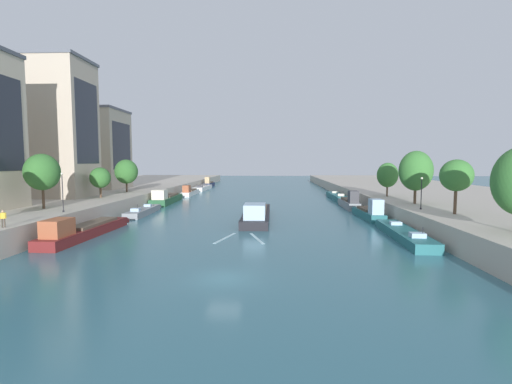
{
  "coord_description": "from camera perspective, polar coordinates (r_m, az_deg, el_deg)",
  "views": [
    {
      "loc": [
        3.63,
        -26.46,
        8.72
      ],
      "look_at": [
        0.0,
        52.04,
        2.18
      ],
      "focal_mm": 25.57,
      "sensor_mm": 36.0,
      "label": 1
    }
  ],
  "objects": [
    {
      "name": "moored_boat_right_near",
      "position": [
        70.8,
        14.39,
        -1.62
      ],
      "size": [
        2.25,
        11.13,
        3.51
      ],
      "color": "gray",
      "rests_on": "ground"
    },
    {
      "name": "tree_right_end_of_row",
      "position": [
        48.45,
        28.85,
        2.26
      ],
      "size": [
        3.65,
        3.65,
        6.4
      ],
      "color": "brown",
      "rests_on": "quay_right"
    },
    {
      "name": "barge_midriver",
      "position": [
        54.78,
        0.09,
        -3.43
      ],
      "size": [
        3.87,
        20.68,
        3.09
      ],
      "color": "black",
      "rests_on": "ground"
    },
    {
      "name": "wake_behind_barge",
      "position": [
        41.94,
        -2.38,
        -7.23
      ],
      "size": [
        5.6,
        5.88,
        0.03
      ],
      "color": "#A5D1DB",
      "rests_on": "ground"
    },
    {
      "name": "person_on_quay",
      "position": [
        41.39,
        -34.82,
        -3.32
      ],
      "size": [
        0.44,
        0.36,
        1.63
      ],
      "color": "#473D33",
      "rests_on": "quay_left"
    },
    {
      "name": "moored_boat_left_near",
      "position": [
        114.72,
        -8.34,
        0.65
      ],
      "size": [
        3.38,
        16.56,
        2.25
      ],
      "color": "silver",
      "rests_on": "ground"
    },
    {
      "name": "moored_boat_left_midway",
      "position": [
        46.73,
        -25.36,
        -5.38
      ],
      "size": [
        3.38,
        16.79,
        2.88
      ],
      "color": "maroon",
      "rests_on": "ground"
    },
    {
      "name": "moored_boat_right_midway",
      "position": [
        87.54,
        12.56,
        -0.68
      ],
      "size": [
        2.85,
        16.44,
        2.25
      ],
      "color": "#23666B",
      "rests_on": "ground"
    },
    {
      "name": "moored_boat_right_upstream",
      "position": [
        58.28,
        17.29,
        -3.09
      ],
      "size": [
        2.65,
        11.36,
        3.36
      ],
      "color": "#23666B",
      "rests_on": "ground"
    },
    {
      "name": "tree_left_midway",
      "position": [
        67.64,
        -23.19,
        2.05
      ],
      "size": [
        3.43,
        3.43,
        5.16
      ],
      "color": "brown",
      "rests_on": "quay_left"
    },
    {
      "name": "ground_plane",
      "position": [
        28.1,
        -5.04,
        -13.34
      ],
      "size": [
        400.0,
        400.0,
        0.0
      ],
      "primitive_type": "plane",
      "color": "#336675"
    },
    {
      "name": "lamppost_left_bank",
      "position": [
        50.05,
        -28.01,
        0.2
      ],
      "size": [
        0.28,
        0.28,
        4.82
      ],
      "color": "black",
      "rests_on": "quay_left"
    },
    {
      "name": "moored_boat_left_lone",
      "position": [
        63.66,
        -17.22,
        -2.86
      ],
      "size": [
        2.81,
        13.36,
        2.08
      ],
      "color": "gray",
      "rests_on": "ground"
    },
    {
      "name": "moored_boat_left_end",
      "position": [
        129.16,
        -7.34,
        1.31
      ],
      "size": [
        2.28,
        10.66,
        3.49
      ],
      "color": "#1E284C",
      "rests_on": "ground"
    },
    {
      "name": "tree_left_end_of_row",
      "position": [
        54.88,
        -30.46,
        2.7
      ],
      "size": [
        4.38,
        4.38,
        7.17
      ],
      "color": "brown",
      "rests_on": "quay_left"
    },
    {
      "name": "tree_right_midway",
      "position": [
        57.85,
        23.72,
        3.05
      ],
      "size": [
        4.73,
        4.73,
        7.71
      ],
      "color": "brown",
      "rests_on": "quay_right"
    },
    {
      "name": "quay_left",
      "position": [
        92.03,
        -24.64,
        -0.3
      ],
      "size": [
        36.0,
        170.0,
        2.59
      ],
      "primitive_type": "cube",
      "color": "#B7AD9E",
      "rests_on": "ground"
    },
    {
      "name": "building_left_far_end",
      "position": [
        92.03,
        -23.21,
        6.22
      ],
      "size": [
        10.63,
        12.48,
        18.15
      ],
      "color": "beige",
      "rests_on": "quay_left"
    },
    {
      "name": "tree_left_by_lamp",
      "position": [
        78.2,
        -19.63,
        3.02
      ],
      "size": [
        4.55,
        4.55,
        6.57
      ],
      "color": "brown",
      "rests_on": "quay_left"
    },
    {
      "name": "moored_boat_right_downstream",
      "position": [
        45.08,
        22.07,
        -6.05
      ],
      "size": [
        3.25,
        15.96,
        2.12
      ],
      "color": "#23666B",
      "rests_on": "ground"
    },
    {
      "name": "tree_right_past_mid",
      "position": [
        68.33,
        19.88,
        2.5
      ],
      "size": [
        3.63,
        3.63,
        5.95
      ],
      "color": "brown",
      "rests_on": "quay_right"
    },
    {
      "name": "moored_boat_left_second",
      "position": [
        79.36,
        -13.88,
        -0.98
      ],
      "size": [
        3.82,
        16.41,
        3.16
      ],
      "color": "#235633",
      "rests_on": "ground"
    },
    {
      "name": "building_left_corner",
      "position": [
        74.0,
        -30.38,
        8.57
      ],
      "size": [
        16.34,
        9.61,
        23.74
      ],
      "color": "#B2A38E",
      "rests_on": "quay_left"
    },
    {
      "name": "quay_right",
      "position": [
        88.94,
        25.75,
        -0.5
      ],
      "size": [
        36.0,
        170.0,
        2.59
      ],
      "primitive_type": "cube",
      "color": "#B7AD9E",
      "rests_on": "ground"
    },
    {
      "name": "moored_boat_left_far",
      "position": [
        96.46,
        -10.29,
        0.01
      ],
      "size": [
        2.28,
        13.42,
        2.83
      ],
      "color": "silver",
      "rests_on": "ground"
    },
    {
      "name": "lamppost_right_bank",
      "position": [
        51.36,
        24.45,
        0.05
      ],
      "size": [
        0.28,
        0.28,
        4.15
      ],
      "color": "black",
      "rests_on": "quay_right"
    }
  ]
}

